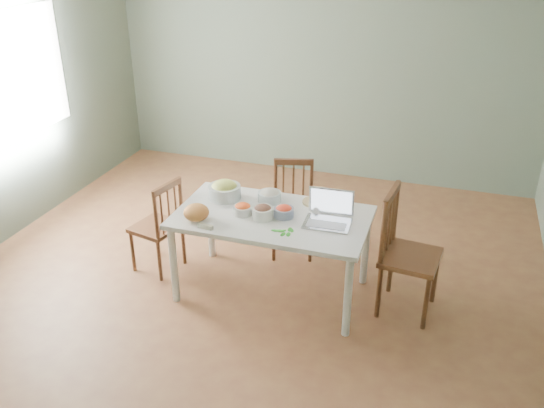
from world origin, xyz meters
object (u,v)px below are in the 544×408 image
(bowl_squash, at_px, (225,190))
(chair_left, at_px, (156,225))
(dining_table, at_px, (272,254))
(laptop, at_px, (328,210))
(chair_right, at_px, (411,255))
(bread_boule, at_px, (196,212))
(chair_far, at_px, (293,210))

(bowl_squash, bearing_deg, chair_left, -167.90)
(dining_table, distance_m, laptop, 0.66)
(dining_table, relative_size, chair_right, 1.51)
(dining_table, relative_size, laptop, 4.33)
(dining_table, relative_size, bread_boule, 7.65)
(dining_table, bearing_deg, laptop, -1.55)
(dining_table, height_order, chair_left, chair_left)
(dining_table, distance_m, chair_far, 0.67)
(bowl_squash, bearing_deg, chair_right, -2.76)
(dining_table, xyz_separation_m, laptop, (0.45, -0.01, 0.48))
(dining_table, bearing_deg, chair_left, 177.73)
(dining_table, height_order, chair_far, chair_far)
(chair_right, bearing_deg, chair_left, 97.43)
(chair_left, xyz_separation_m, chair_right, (2.18, 0.05, 0.08))
(chair_far, distance_m, bowl_squash, 0.76)
(chair_left, relative_size, bread_boule, 4.29)
(chair_right, relative_size, bread_boule, 5.07)
(chair_right, xyz_separation_m, bread_boule, (-1.63, -0.35, 0.28))
(chair_far, bearing_deg, laptop, -70.54)
(chair_far, height_order, laptop, laptop)
(chair_far, xyz_separation_m, bread_boule, (-0.52, -0.92, 0.35))
(bread_boule, bearing_deg, chair_right, 12.19)
(chair_left, relative_size, laptop, 2.42)
(bowl_squash, height_order, laptop, laptop)
(bread_boule, height_order, bowl_squash, bowl_squash)
(bowl_squash, bearing_deg, bread_boule, -98.04)
(chair_far, height_order, bread_boule, chair_far)
(chair_far, xyz_separation_m, chair_right, (1.12, -0.57, 0.07))
(bowl_squash, bearing_deg, laptop, -11.30)
(dining_table, height_order, chair_right, chair_right)
(chair_left, bearing_deg, bread_boule, 74.00)
(chair_right, height_order, bowl_squash, chair_right)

